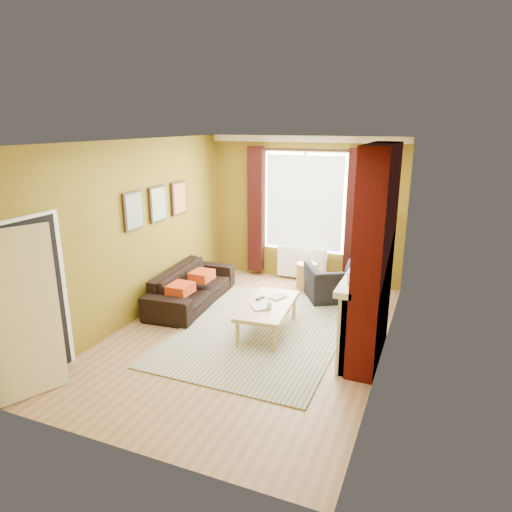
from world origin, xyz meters
name	(u,v)px	position (x,y,z in m)	size (l,w,h in m)	color
ground	(250,334)	(0.00, 0.00, 0.00)	(5.50, 5.50, 0.00)	olive
room_walls	(299,244)	(0.64, 0.28, 1.39)	(3.82, 5.54, 2.83)	olive
striped_rug	(261,332)	(0.12, 0.13, 0.01)	(2.36, 3.26, 0.02)	#356591
sofa	(192,286)	(-1.42, 0.77, 0.31)	(2.11, 0.82, 0.62)	black
armchair	(335,283)	(0.86, 1.85, 0.32)	(0.98, 0.86, 0.64)	black
coffee_table	(268,307)	(0.21, 0.20, 0.40)	(0.78, 1.39, 0.45)	tan
wicker_stool	(307,276)	(0.22, 2.24, 0.24)	(0.50, 0.50, 0.49)	#A47C47
floor_lamp	(384,228)	(1.55, 2.40, 1.25)	(0.31, 0.31, 1.59)	black
book_a	(252,308)	(0.06, -0.05, 0.46)	(0.20, 0.26, 0.02)	#999999
book_b	(273,295)	(0.16, 0.54, 0.46)	(0.20, 0.27, 0.02)	#999999
mug	(269,306)	(0.30, 0.03, 0.49)	(0.09, 0.09, 0.08)	#999999
tv_remote	(260,298)	(0.03, 0.35, 0.46)	(0.10, 0.18, 0.02)	#242427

